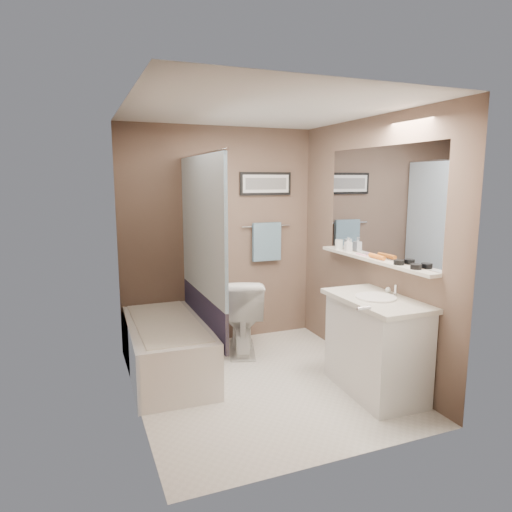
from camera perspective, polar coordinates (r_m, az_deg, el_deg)
name	(u,v)px	position (r m, az deg, el deg)	size (l,w,h in m)	color
ground	(262,383)	(4.30, 0.77, -15.63)	(2.50, 2.50, 0.00)	silver
ceiling	(263,111)	(3.93, 0.85, 17.64)	(2.20, 2.50, 0.04)	silver
wall_back	(220,237)	(5.08, -4.52, 2.43)	(2.20, 0.04, 2.40)	brown
wall_front	(339,282)	(2.86, 10.32, -3.26)	(2.20, 0.04, 2.40)	brown
wall_left	(134,261)	(3.67, -14.97, -0.63)	(0.04, 2.50, 2.40)	brown
wall_right	(367,246)	(4.46, 13.73, 1.19)	(0.04, 2.50, 2.40)	brown
tile_surround	(127,274)	(4.19, -15.85, -2.20)	(0.02, 1.55, 2.00)	tan
curtain_rod	(200,154)	(4.24, -6.96, 12.49)	(0.02, 0.02, 1.55)	silver
curtain_upper	(202,226)	(4.26, -6.78, 3.72)	(0.03, 1.45, 1.28)	white
curtain_lower	(204,312)	(4.41, -6.57, -6.94)	(0.03, 1.45, 0.36)	#2C274A
mirror	(380,203)	(4.31, 15.22, 6.46)	(0.02, 1.60, 1.00)	silver
shelf	(372,259)	(4.33, 14.34, -0.42)	(0.12, 1.60, 0.03)	silver
towel_bar	(266,226)	(5.25, 1.27, 3.77)	(0.02, 0.02, 0.60)	silver
towel	(267,242)	(5.25, 1.34, 1.80)	(0.34, 0.05, 0.44)	#8DB8CD
art_frame	(266,184)	(5.24, 1.21, 9.02)	(0.62, 0.03, 0.26)	black
art_mat	(266,184)	(5.22, 1.27, 9.02)	(0.56, 0.00, 0.20)	white
art_image	(266,184)	(5.22, 1.29, 9.02)	(0.50, 0.00, 0.13)	#595959
door	(410,305)	(3.22, 18.70, -5.85)	(0.80, 0.02, 2.00)	silver
door_handle	(364,308)	(3.06, 13.32, -6.38)	(0.02, 0.02, 0.10)	silver
bathtub	(167,348)	(4.50, -11.06, -11.18)	(0.70, 1.50, 0.50)	white
tub_rim	(166,322)	(4.41, -11.17, -8.14)	(0.56, 1.36, 0.02)	white
toilet	(241,314)	(4.91, -1.86, -7.32)	(0.45, 0.79, 0.81)	white
vanity	(376,347)	(4.13, 14.74, -11.00)	(0.50, 0.90, 0.80)	silver
countertop	(377,300)	(4.00, 14.88, -5.37)	(0.54, 0.96, 0.04)	beige
sink_basin	(376,297)	(3.99, 14.78, -5.00)	(0.34, 0.34, 0.01)	white
faucet_spout	(396,290)	(4.10, 17.06, -4.11)	(0.02, 0.02, 0.10)	silver
faucet_knob	(388,290)	(4.18, 16.19, -4.09)	(0.05, 0.05, 0.05)	silver
candle_bowl_near	(416,267)	(3.88, 19.36, -1.27)	(0.09, 0.09, 0.04)	black
candle_bowl_far	(399,262)	(4.04, 17.43, -0.77)	(0.09, 0.09, 0.04)	black
hair_brush_front	(377,257)	(4.27, 14.87, -0.07)	(0.04, 0.04, 0.22)	orange
pink_comb	(362,255)	(4.47, 13.06, 0.17)	(0.03, 0.16, 0.01)	pink
glass_jar	(339,244)	(4.79, 10.33, 1.44)	(0.08, 0.08, 0.10)	silver
soap_bottle	(348,245)	(4.65, 11.45, 1.41)	(0.06, 0.06, 0.14)	#999999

